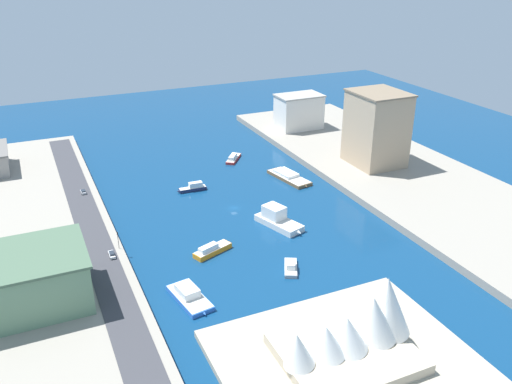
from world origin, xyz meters
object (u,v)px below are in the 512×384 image
(water_taxi_orange, at_px, (212,250))
(hotel_broad_white, at_px, (299,111))
(terminal_long_green, at_px, (20,281))
(sedan_silver, at_px, (83,192))
(ferry_white_commuter, at_px, (277,219))
(barge_flat_brown, at_px, (288,176))
(catamaran_blue, at_px, (189,296))
(van_white, at_px, (112,254))
(yacht_sleek_gray, at_px, (291,267))
(traffic_light_waterfront, at_px, (118,238))
(apartment_midrise_tan, at_px, (376,128))
(tugboat_red, at_px, (233,158))
(opera_landmark, at_px, (354,335))
(patrol_launch_navy, at_px, (193,188))

(water_taxi_orange, height_order, hotel_broad_white, hotel_broad_white)
(terminal_long_green, bearing_deg, sedan_silver, -110.05)
(water_taxi_orange, height_order, ferry_white_commuter, ferry_white_commuter)
(barge_flat_brown, xyz_separation_m, ferry_white_commuter, (25.96, 40.58, 1.50))
(catamaran_blue, relative_size, van_white, 3.92)
(yacht_sleek_gray, height_order, traffic_light_waterfront, traffic_light_waterfront)
(apartment_midrise_tan, bearing_deg, tugboat_red, -33.96)
(van_white, bearing_deg, ferry_white_commuter, -177.51)
(opera_landmark, bearing_deg, catamaran_blue, -55.30)
(opera_landmark, bearing_deg, tugboat_red, -100.39)
(patrol_launch_navy, xyz_separation_m, sedan_silver, (46.78, -10.04, 2.47))
(patrol_launch_navy, bearing_deg, traffic_light_waterfront, 46.36)
(tugboat_red, bearing_deg, yacht_sleek_gray, 78.39)
(ferry_white_commuter, distance_m, sedan_silver, 87.11)
(water_taxi_orange, bearing_deg, hotel_broad_white, -130.56)
(barge_flat_brown, distance_m, sedan_silver, 93.93)
(terminal_long_green, distance_m, opera_landmark, 97.12)
(barge_flat_brown, relative_size, opera_landmark, 0.69)
(water_taxi_orange, relative_size, barge_flat_brown, 0.62)
(sedan_silver, bearing_deg, van_white, 91.31)
(ferry_white_commuter, bearing_deg, patrol_launch_navy, -66.67)
(tugboat_red, distance_m, traffic_light_waterfront, 103.45)
(apartment_midrise_tan, bearing_deg, sedan_silver, -8.81)
(tugboat_red, bearing_deg, water_taxi_orange, 63.31)
(terminal_long_green, bearing_deg, catamaran_blue, 163.77)
(opera_landmark, bearing_deg, water_taxi_orange, -78.06)
(opera_landmark, bearing_deg, traffic_light_waterfront, -60.47)
(patrol_launch_navy, height_order, sedan_silver, sedan_silver)
(barge_flat_brown, bearing_deg, van_white, 25.44)
(yacht_sleek_gray, xyz_separation_m, apartment_midrise_tan, (-80.95, -66.17, 19.95))
(terminal_long_green, relative_size, traffic_light_waterfront, 6.05)
(catamaran_blue, height_order, apartment_midrise_tan, apartment_midrise_tan)
(hotel_broad_white, bearing_deg, barge_flat_brown, 57.92)
(catamaran_blue, bearing_deg, hotel_broad_white, -129.55)
(patrol_launch_navy, distance_m, catamaran_blue, 84.25)
(yacht_sleek_gray, distance_m, hotel_broad_white, 153.02)
(tugboat_red, height_order, opera_landmark, opera_landmark)
(water_taxi_orange, xyz_separation_m, hotel_broad_white, (-95.33, -111.40, 11.76))
(van_white, relative_size, traffic_light_waterfront, 0.79)
(ferry_white_commuter, xyz_separation_m, van_white, (65.29, 2.84, 1.31))
(hotel_broad_white, height_order, sedan_silver, hotel_broad_white)
(water_taxi_orange, height_order, terminal_long_green, terminal_long_green)
(terminal_long_green, height_order, opera_landmark, opera_landmark)
(catamaran_blue, xyz_separation_m, hotel_broad_white, (-111.68, -135.25, 11.67))
(tugboat_red, xyz_separation_m, barge_flat_brown, (-14.60, 34.09, 0.06))
(sedan_silver, bearing_deg, yacht_sleek_gray, 122.74)
(van_white, height_order, opera_landmark, opera_landmark)
(patrol_launch_navy, xyz_separation_m, yacht_sleek_gray, (-9.44, 77.39, -0.39))
(water_taxi_orange, xyz_separation_m, ferry_white_commuter, (-31.07, -9.72, 1.37))
(sedan_silver, xyz_separation_m, opera_landmark, (-50.01, 134.12, 4.71))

